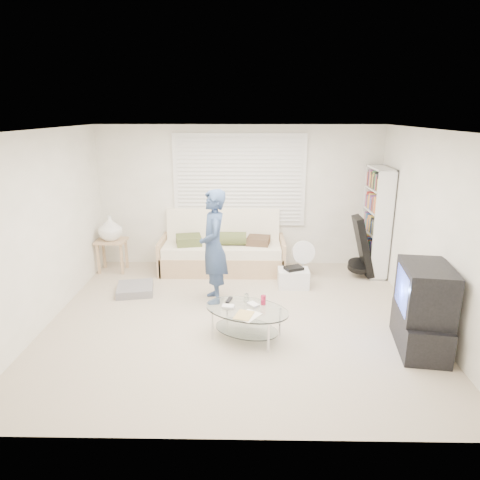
{
  "coord_description": "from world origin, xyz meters",
  "views": [
    {
      "loc": [
        0.14,
        -5.28,
        2.71
      ],
      "look_at": [
        0.04,
        0.3,
        1.03
      ],
      "focal_mm": 32.0,
      "sensor_mm": 36.0,
      "label": 1
    }
  ],
  "objects_px": {
    "bookshelf": "(376,222)",
    "tv_unit": "(423,309)",
    "futon_sofa": "(223,251)",
    "coffee_table": "(246,314)"
  },
  "relations": [
    {
      "from": "bookshelf",
      "to": "tv_unit",
      "type": "bearing_deg",
      "value": -92.89
    },
    {
      "from": "futon_sofa",
      "to": "tv_unit",
      "type": "height_order",
      "value": "futon_sofa"
    },
    {
      "from": "bookshelf",
      "to": "coffee_table",
      "type": "xyz_separation_m",
      "value": [
        -2.18,
        -2.28,
        -0.6
      ]
    },
    {
      "from": "futon_sofa",
      "to": "tv_unit",
      "type": "xyz_separation_m",
      "value": [
        2.49,
        -2.58,
        0.16
      ]
    },
    {
      "from": "futon_sofa",
      "to": "bookshelf",
      "type": "distance_m",
      "value": 2.68
    },
    {
      "from": "coffee_table",
      "to": "futon_sofa",
      "type": "bearing_deg",
      "value": 100.23
    },
    {
      "from": "bookshelf",
      "to": "tv_unit",
      "type": "distance_m",
      "value": 2.52
    },
    {
      "from": "bookshelf",
      "to": "coffee_table",
      "type": "height_order",
      "value": "bookshelf"
    },
    {
      "from": "futon_sofa",
      "to": "coffee_table",
      "type": "relative_size",
      "value": 1.74
    },
    {
      "from": "futon_sofa",
      "to": "coffee_table",
      "type": "height_order",
      "value": "futon_sofa"
    }
  ]
}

